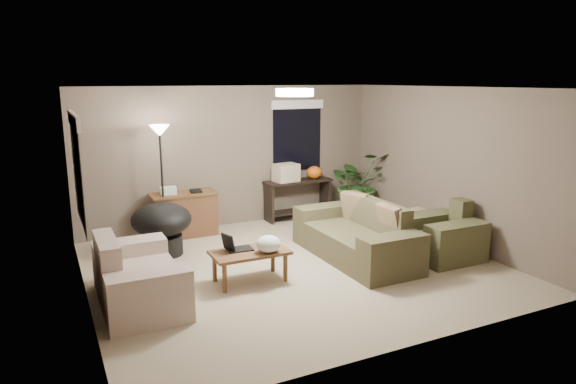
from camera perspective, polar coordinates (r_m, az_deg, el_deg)
name	(u,v)px	position (r m, az deg, el deg)	size (l,w,h in m)	color
room_shell	(294,181)	(7.04, 0.71, 1.27)	(5.50, 5.50, 5.50)	tan
main_sofa	(357,238)	(7.72, 7.66, -5.14)	(0.95, 2.20, 0.85)	#4B462D
throw_pillows	(372,213)	(7.76, 9.31, -2.37)	(0.38, 1.38, 0.47)	#8C7251
loveseat	(136,280)	(6.40, -16.50, -9.31)	(0.90, 1.60, 0.85)	#BEB2A2
armchair	(442,238)	(8.01, 16.71, -4.90)	(0.95, 1.00, 0.85)	brown
coffee_table	(250,255)	(6.77, -4.27, -7.04)	(1.00, 0.55, 0.42)	brown
laptop	(235,246)	(6.76, -5.93, -6.01)	(0.40, 0.25, 0.24)	black
plastic_bag	(268,244)	(6.66, -2.20, -5.79)	(0.32, 0.29, 0.22)	white
desk	(184,214)	(8.85, -11.44, -2.43)	(1.10, 0.50, 0.75)	brown
desk_papers	(174,191)	(8.71, -12.53, 0.14)	(0.68, 0.28, 0.12)	silver
console_table	(298,196)	(9.73, 1.10, -0.48)	(1.30, 0.40, 0.75)	black
pumpkin	(314,172)	(9.80, 2.94, 2.19)	(0.29, 0.29, 0.24)	orange
cardboard_box	(286,173)	(9.52, -0.23, 2.17)	(0.44, 0.33, 0.33)	beige
papasan_chair	(162,225)	(7.96, -13.86, -3.57)	(1.08, 1.08, 0.80)	black
floor_lamp	(160,145)	(8.38, -14.01, 5.12)	(0.32, 0.32, 1.91)	black
ceiling_fixture	(295,92)	(6.90, 0.74, 11.01)	(0.50, 0.50, 0.10)	white
houseplant	(358,191)	(10.05, 7.76, 0.16)	(1.14, 1.27, 0.99)	#2D5923
cat_scratching_post	(417,225)	(8.90, 14.11, -3.58)	(0.32, 0.32, 0.50)	tan
window_left	(76,151)	(6.54, -22.53, 4.21)	(0.05, 1.56, 1.33)	black
window_back	(297,124)	(9.73, 1.05, 7.58)	(1.06, 0.05, 1.33)	black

